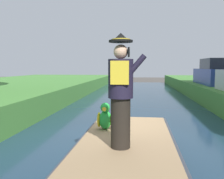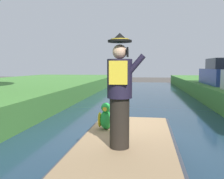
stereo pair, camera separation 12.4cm
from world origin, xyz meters
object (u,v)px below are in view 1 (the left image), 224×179
object	(u,v)px
parrot_plush	(105,118)
parked_car_blue	(216,74)
person_pirate	(121,91)
boat	(126,155)

from	to	relation	value
parrot_plush	parked_car_blue	xyz separation A→B (m)	(5.15, 9.61, 0.68)
person_pirate	boat	bearing A→B (deg)	65.60
boat	parked_car_blue	world-z (taller)	parked_car_blue
boat	person_pirate	size ratio (longest dim) A/B	2.28
person_pirate	parked_car_blue	world-z (taller)	person_pirate
person_pirate	parrot_plush	world-z (taller)	person_pirate
person_pirate	parrot_plush	xyz separation A→B (m)	(-0.41, 1.11, -0.68)
person_pirate	parked_car_blue	xyz separation A→B (m)	(4.74, 10.72, -0.00)
parrot_plush	boat	bearing A→B (deg)	-52.37
parrot_plush	parked_car_blue	bearing A→B (deg)	61.83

